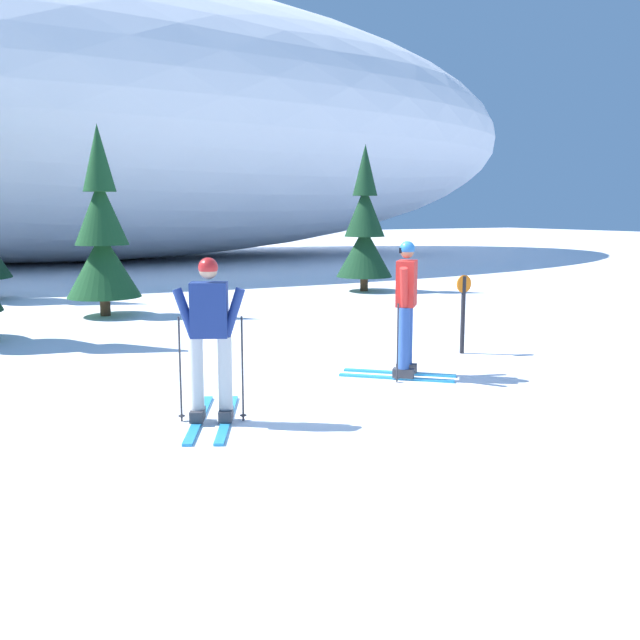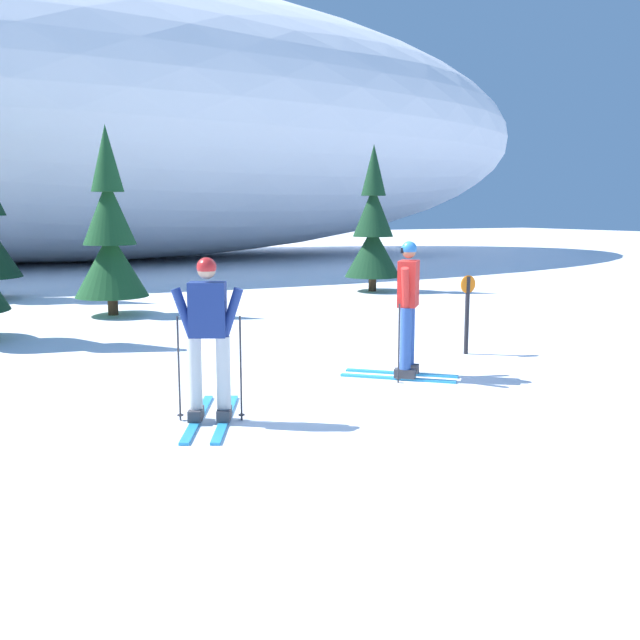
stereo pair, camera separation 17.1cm
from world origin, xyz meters
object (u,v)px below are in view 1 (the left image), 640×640
(skier_navy_jacket, at_px, (210,338))
(pine_tree_far_right, at_px, (365,231))
(pine_tree_center_right, at_px, (102,237))
(trail_marker_post, at_px, (463,309))
(skier_red_jacket, at_px, (406,306))

(skier_navy_jacket, relative_size, pine_tree_far_right, 0.44)
(pine_tree_center_right, bearing_deg, trail_marker_post, -58.94)
(trail_marker_post, bearing_deg, pine_tree_center_right, 121.06)
(skier_navy_jacket, xyz_separation_m, pine_tree_center_right, (0.65, 8.40, 0.77))
(trail_marker_post, bearing_deg, skier_red_jacket, -153.37)
(pine_tree_center_right, height_order, pine_tree_far_right, pine_tree_far_right)
(skier_red_jacket, height_order, pine_tree_center_right, pine_tree_center_right)
(skier_navy_jacket, height_order, pine_tree_center_right, pine_tree_center_right)
(pine_tree_center_right, relative_size, trail_marker_post, 3.23)
(skier_red_jacket, bearing_deg, pine_tree_far_right, 60.84)
(pine_tree_center_right, xyz_separation_m, pine_tree_far_right, (7.37, 1.26, 0.00))
(skier_navy_jacket, relative_size, trail_marker_post, 1.42)
(skier_red_jacket, relative_size, skier_navy_jacket, 1.04)
(skier_red_jacket, bearing_deg, pine_tree_center_right, 107.17)
(skier_red_jacket, height_order, skier_navy_jacket, skier_red_jacket)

